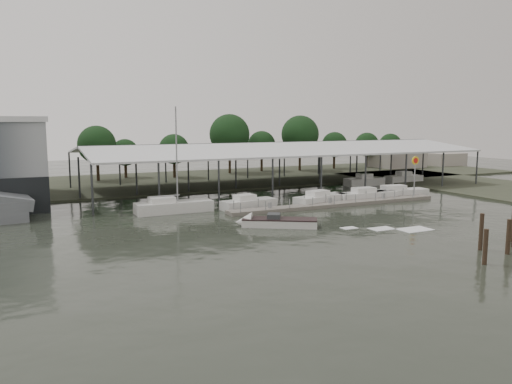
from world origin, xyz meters
name	(u,v)px	position (x,y,z in m)	size (l,w,h in m)	color
ground	(262,235)	(0.00, 0.00, 0.00)	(200.00, 200.00, 0.00)	#272C24
land_strip_far	(147,182)	(0.00, 42.00, 0.10)	(140.00, 30.00, 0.30)	#393D2D
land_strip_east	(508,190)	(45.00, 10.00, 0.10)	(20.00, 60.00, 0.30)	#393D2D
covered_boat_shed	(280,147)	(17.00, 28.00, 6.13)	(58.24, 24.00, 6.96)	#BABCBE
floating_dock	(337,204)	(15.00, 10.00, 0.20)	(28.00, 2.00, 1.40)	slate
shell_fuel_sign	(415,169)	(27.00, 9.99, 3.93)	(1.10, 0.18, 5.55)	gray
distant_commercial_buildings	(412,159)	(59.03, 44.69, 1.84)	(22.00, 8.00, 4.00)	gray
white_sailboat	(173,207)	(-3.88, 14.25, 0.65)	(8.46, 2.62, 11.75)	silver
speedboat_underway	(273,222)	(2.57, 2.81, 0.39)	(16.72, 11.01, 2.00)	silver
moored_cruiser_0	(248,203)	(4.64, 12.84, 0.61)	(6.85, 3.15, 1.70)	silver
moored_cruiser_1	(321,199)	(14.05, 12.06, 0.61)	(7.90, 3.94, 1.70)	silver
moored_cruiser_2	(366,195)	(20.86, 11.92, 0.61)	(8.25, 2.58, 1.70)	silver
moored_cruiser_3	(396,193)	(25.92, 12.13, 0.61)	(9.04, 3.04, 1.70)	silver
horizon_tree_line	(256,141)	(22.79, 48.00, 6.34)	(68.39, 9.15, 11.40)	black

